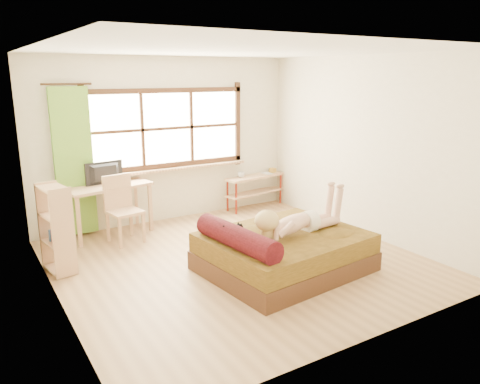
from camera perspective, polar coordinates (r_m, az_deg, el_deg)
floor at (r=6.28m, az=-0.25°, el=-8.45°), size 4.50×4.50×0.00m
ceiling at (r=5.81m, az=-0.28°, el=16.97°), size 4.50×4.50×0.00m
wall_back at (r=7.88m, az=-8.83°, el=6.24°), size 4.50×0.00×4.50m
wall_front at (r=4.19m, az=15.95°, el=-1.17°), size 4.50×0.00×4.50m
wall_left at (r=5.13m, az=-22.29°, el=1.08°), size 0.00×4.50×4.50m
wall_right at (r=7.31m, az=15.07°, el=5.30°), size 0.00×4.50×4.50m
window at (r=7.84m, az=-8.79°, el=7.37°), size 2.80×0.16×1.46m
curtain at (r=7.35m, az=-19.62°, el=3.42°), size 0.55×0.10×2.20m
bed at (r=5.94m, az=5.09°, el=-7.19°), size 2.07×1.73×0.73m
woman at (r=5.85m, az=7.01°, el=-2.30°), size 1.38×0.52×0.58m
kitten at (r=5.55m, az=-1.10°, el=-4.99°), size 0.30×0.14×0.23m
desk at (r=7.37m, az=-15.79°, el=0.04°), size 1.34×0.78×0.79m
monitor at (r=7.35m, az=-16.04°, el=2.21°), size 0.60×0.18×0.34m
chair at (r=7.09m, az=-14.25°, el=-1.54°), size 0.51×0.51×0.99m
pipe_shelf at (r=8.65m, az=1.88°, el=1.00°), size 1.24×0.48×0.68m
cup at (r=8.44m, az=0.13°, el=2.13°), size 0.14×0.14×0.10m
book at (r=8.72m, az=2.93°, el=2.22°), size 0.18×0.23×0.02m
bookshelf at (r=6.21m, az=-21.48°, el=-4.21°), size 0.35×0.52×1.11m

